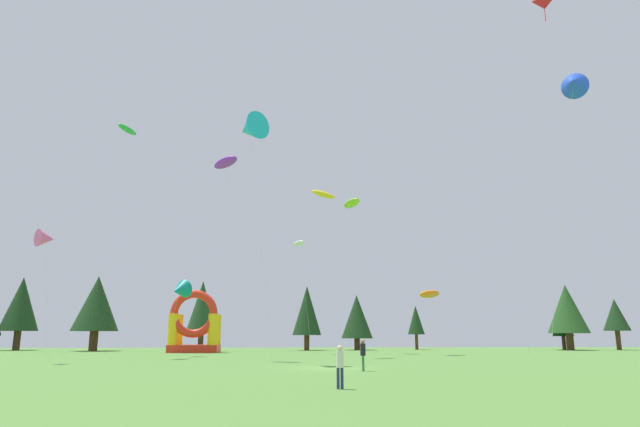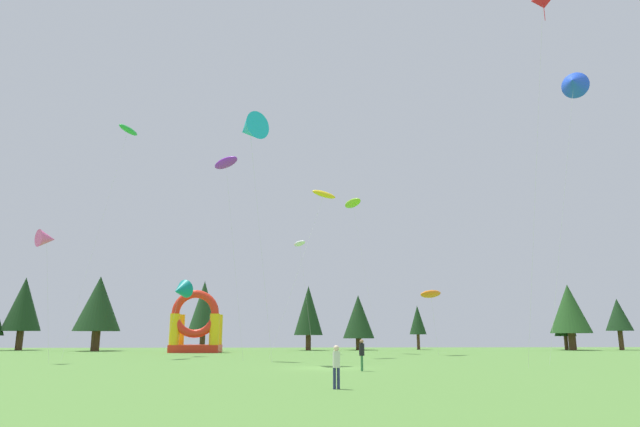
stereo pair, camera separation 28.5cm
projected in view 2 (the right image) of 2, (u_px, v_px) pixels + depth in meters
ground_plane at (327, 368)px, 34.99m from camera, size 120.00×120.00×0.00m
kite_lime_parafoil at (353, 203)px, 68.19m from camera, size 3.47×6.33×18.74m
kite_red_diamond at (543, 1)px, 36.17m from camera, size 1.39×5.25×24.29m
kite_pink_delta at (47, 239)px, 43.91m from camera, size 2.92×2.83×10.30m
kite_white_parafoil at (300, 244)px, 64.94m from camera, size 2.48×4.06×13.05m
kite_blue_delta at (574, 83)px, 42.48m from camera, size 4.36×3.51×22.26m
kite_purple_parafoil at (226, 163)px, 49.77m from camera, size 3.66×3.22×17.98m
kite_teal_delta at (180, 290)px, 55.81m from camera, size 2.79×2.74×7.64m
kite_orange_parafoil at (431, 294)px, 59.24m from camera, size 3.45×3.22×7.05m
kite_cyan_delta at (250, 129)px, 44.61m from camera, size 3.66×3.44×19.59m
kite_yellow_parafoil at (324, 194)px, 55.80m from camera, size 6.68×5.38×16.57m
kite_green_parafoil at (128, 130)px, 56.92m from camera, size 3.00×8.01×23.27m
person_near_camera at (362, 352)px, 32.44m from camera, size 0.32×0.32×1.82m
person_far_side at (336, 363)px, 21.69m from camera, size 0.33×0.33×1.67m
inflatable_red_slide at (196, 329)px, 67.13m from camera, size 5.94×4.26×7.45m
tree_row_1 at (23, 304)px, 78.18m from camera, size 5.15×5.15×10.16m
tree_row_2 at (99, 304)px, 74.35m from camera, size 6.11×6.11×9.91m
tree_row_3 at (204, 306)px, 79.11m from camera, size 4.24×4.24×9.75m
tree_row_4 at (308, 311)px, 77.61m from camera, size 4.04×4.04×8.90m
tree_row_5 at (358, 317)px, 78.79m from camera, size 4.47×4.47×7.70m
tree_row_6 at (418, 320)px, 80.81m from camera, size 2.47×2.47×6.32m
tree_row_7 at (569, 309)px, 78.31m from camera, size 5.64×5.64×9.17m
tree_row_8 at (564, 319)px, 80.03m from camera, size 2.94×2.94×6.87m
tree_row_9 at (618, 315)px, 78.97m from camera, size 3.63×3.63×7.20m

